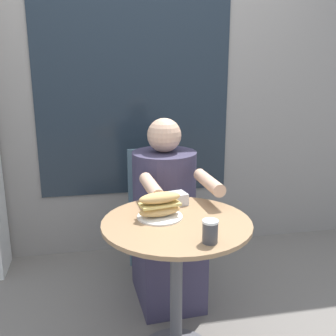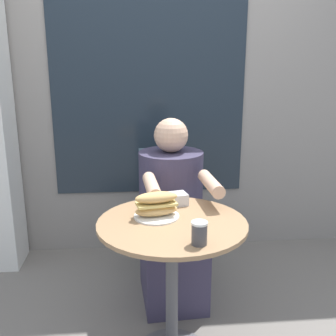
# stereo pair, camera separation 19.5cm
# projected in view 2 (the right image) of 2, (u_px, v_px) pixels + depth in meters

# --- Properties ---
(storefront_wall) EXTENTS (8.00, 0.09, 2.80)m
(storefront_wall) POSITION_uv_depth(u_px,v_px,m) (154.00, 69.00, 2.88)
(storefront_wall) COLOR gray
(storefront_wall) RESTS_ON ground_plane
(cafe_table) EXTENTS (0.70, 0.70, 0.74)m
(cafe_table) POSITION_uv_depth(u_px,v_px,m) (172.00, 260.00, 1.86)
(cafe_table) COLOR #997551
(cafe_table) RESTS_ON ground_plane
(diner_chair) EXTENTS (0.40, 0.40, 0.87)m
(diner_chair) POSITION_uv_depth(u_px,v_px,m) (166.00, 199.00, 2.73)
(diner_chair) COLOR slate
(diner_chair) RESTS_ON ground_plane
(seated_diner) EXTENTS (0.41, 0.71, 1.13)m
(seated_diner) POSITION_uv_depth(u_px,v_px,m) (172.00, 225.00, 2.41)
(seated_diner) COLOR #38334C
(seated_diner) RESTS_ON ground_plane
(sandwich_on_plate) EXTENTS (0.22, 0.22, 0.12)m
(sandwich_on_plate) POSITION_uv_depth(u_px,v_px,m) (157.00, 206.00, 1.85)
(sandwich_on_plate) COLOR white
(sandwich_on_plate) RESTS_ON cafe_table
(drink_cup) EXTENTS (0.07, 0.07, 0.10)m
(drink_cup) POSITION_uv_depth(u_px,v_px,m) (199.00, 233.00, 1.57)
(drink_cup) COLOR #424247
(drink_cup) RESTS_ON cafe_table
(napkin_box) EXTENTS (0.11, 0.11, 0.06)m
(napkin_box) POSITION_uv_depth(u_px,v_px,m) (178.00, 199.00, 2.02)
(napkin_box) COLOR silver
(napkin_box) RESTS_ON cafe_table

